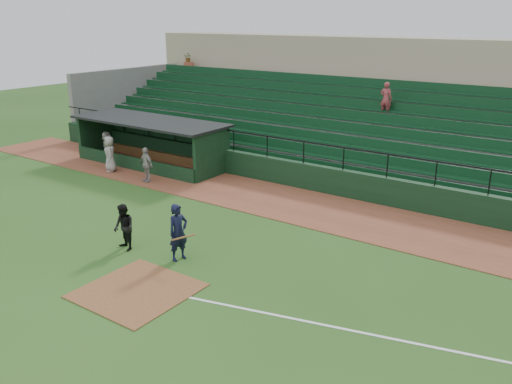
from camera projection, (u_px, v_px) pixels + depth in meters
The scene contains 11 objects.
ground at pixel (162, 278), 16.14m from camera, with size 90.00×90.00×0.00m, color #27501A.
warning_track at pixel (297, 205), 22.35m from camera, with size 40.00×4.00×0.03m, color brown.
home_plate_dirt at pixel (137, 291), 15.36m from camera, with size 3.00×3.00×0.03m, color brown.
foul_line at pixel (438, 348), 12.71m from camera, with size 18.00×0.09×0.01m, color white.
stadium_structure at pixel (379, 121), 28.20m from camera, with size 38.00×13.08×6.40m.
dugout at pixel (156, 139), 28.46m from camera, with size 8.90×3.20×2.42m.
batter_at_plate at pixel (178, 232), 17.08m from camera, with size 1.10×0.78×1.91m.
umpire at pixel (124, 228), 17.85m from camera, with size 0.79×0.61×1.62m, color black.
dugout_player_a at pixel (146, 165), 25.21m from camera, with size 0.98×0.41×1.68m, color #A39D98.
dugout_player_b at pixel (110, 154), 26.89m from camera, with size 0.89×0.58×1.81m, color #9A9690.
dugout_player_c at pixel (107, 147), 28.62m from camera, with size 1.57×0.50×1.69m, color #9C9792.
Camera 1 is at (10.67, -10.22, 7.57)m, focal length 37.17 mm.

